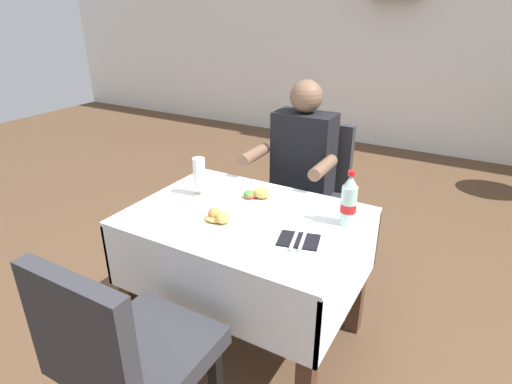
{
  "coord_description": "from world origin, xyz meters",
  "views": [
    {
      "loc": [
        0.89,
        -1.32,
        1.66
      ],
      "look_at": [
        -0.03,
        0.3,
        0.82
      ],
      "focal_mm": 29.59,
      "sensor_mm": 36.0,
      "label": 1
    }
  ],
  "objects_px": {
    "seated_diner_far": "(299,173)",
    "napkin_cutlery_set": "(299,240)",
    "chair_far_diner_seat": "(309,191)",
    "beer_glass_left": "(199,176)",
    "plate_near_camera": "(216,219)",
    "main_dining_table": "(246,247)",
    "plate_far_diner": "(254,195)",
    "cola_bottle_primary": "(349,202)",
    "chair_near_camera_side": "(128,354)"
  },
  "relations": [
    {
      "from": "chair_near_camera_side",
      "to": "beer_glass_left",
      "type": "height_order",
      "value": "chair_near_camera_side"
    },
    {
      "from": "chair_near_camera_side",
      "to": "plate_far_diner",
      "type": "distance_m",
      "value": 0.99
    },
    {
      "from": "plate_far_diner",
      "to": "beer_glass_left",
      "type": "xyz_separation_m",
      "value": [
        -0.27,
        -0.1,
        0.09
      ]
    },
    {
      "from": "plate_near_camera",
      "to": "plate_far_diner",
      "type": "distance_m",
      "value": 0.31
    },
    {
      "from": "chair_near_camera_side",
      "to": "cola_bottle_primary",
      "type": "xyz_separation_m",
      "value": [
        0.44,
        0.94,
        0.3
      ]
    },
    {
      "from": "plate_near_camera",
      "to": "napkin_cutlery_set",
      "type": "bearing_deg",
      "value": 6.14
    },
    {
      "from": "chair_far_diner_seat",
      "to": "plate_near_camera",
      "type": "xyz_separation_m",
      "value": [
        -0.07,
        -0.93,
        0.2
      ]
    },
    {
      "from": "napkin_cutlery_set",
      "to": "cola_bottle_primary",
      "type": "bearing_deg",
      "value": 63.03
    },
    {
      "from": "chair_far_diner_seat",
      "to": "seated_diner_far",
      "type": "xyz_separation_m",
      "value": [
        -0.03,
        -0.11,
        0.16
      ]
    },
    {
      "from": "chair_near_camera_side",
      "to": "plate_near_camera",
      "type": "bearing_deg",
      "value": 96.4
    },
    {
      "from": "plate_far_diner",
      "to": "chair_near_camera_side",
      "type": "bearing_deg",
      "value": -86.84
    },
    {
      "from": "chair_far_diner_seat",
      "to": "beer_glass_left",
      "type": "xyz_separation_m",
      "value": [
        -0.32,
        -0.71,
        0.29
      ]
    },
    {
      "from": "beer_glass_left",
      "to": "plate_near_camera",
      "type": "bearing_deg",
      "value": -40.77
    },
    {
      "from": "seated_diner_far",
      "to": "main_dining_table",
      "type": "bearing_deg",
      "value": -87.47
    },
    {
      "from": "chair_near_camera_side",
      "to": "plate_far_diner",
      "type": "bearing_deg",
      "value": 93.16
    },
    {
      "from": "cola_bottle_primary",
      "to": "plate_near_camera",
      "type": "bearing_deg",
      "value": -150.78
    },
    {
      "from": "beer_glass_left",
      "to": "main_dining_table",
      "type": "bearing_deg",
      "value": -13.9
    },
    {
      "from": "seated_diner_far",
      "to": "plate_far_diner",
      "type": "bearing_deg",
      "value": -92.64
    },
    {
      "from": "main_dining_table",
      "to": "beer_glass_left",
      "type": "xyz_separation_m",
      "value": [
        -0.32,
        0.08,
        0.28
      ]
    },
    {
      "from": "beer_glass_left",
      "to": "napkin_cutlery_set",
      "type": "distance_m",
      "value": 0.67
    },
    {
      "from": "plate_near_camera",
      "to": "seated_diner_far",
      "type": "bearing_deg",
      "value": 86.97
    },
    {
      "from": "main_dining_table",
      "to": "beer_glass_left",
      "type": "relative_size",
      "value": 5.39
    },
    {
      "from": "chair_near_camera_side",
      "to": "beer_glass_left",
      "type": "bearing_deg",
      "value": 110.45
    },
    {
      "from": "chair_far_diner_seat",
      "to": "plate_near_camera",
      "type": "bearing_deg",
      "value": -94.53
    },
    {
      "from": "seated_diner_far",
      "to": "napkin_cutlery_set",
      "type": "distance_m",
      "value": 0.85
    },
    {
      "from": "main_dining_table",
      "to": "plate_far_diner",
      "type": "xyz_separation_m",
      "value": [
        -0.05,
        0.18,
        0.2
      ]
    },
    {
      "from": "beer_glass_left",
      "to": "napkin_cutlery_set",
      "type": "xyz_separation_m",
      "value": [
        0.64,
        -0.17,
        -0.1
      ]
    },
    {
      "from": "cola_bottle_primary",
      "to": "plate_far_diner",
      "type": "bearing_deg",
      "value": 177.33
    },
    {
      "from": "chair_near_camera_side",
      "to": "plate_far_diner",
      "type": "xyz_separation_m",
      "value": [
        -0.05,
        0.97,
        0.2
      ]
    },
    {
      "from": "plate_far_diner",
      "to": "napkin_cutlery_set",
      "type": "bearing_deg",
      "value": -36.04
    },
    {
      "from": "plate_near_camera",
      "to": "plate_far_diner",
      "type": "height_order",
      "value": "plate_far_diner"
    },
    {
      "from": "main_dining_table",
      "to": "seated_diner_far",
      "type": "distance_m",
      "value": 0.7
    },
    {
      "from": "plate_far_diner",
      "to": "chair_far_diner_seat",
      "type": "bearing_deg",
      "value": 85.02
    },
    {
      "from": "chair_far_diner_seat",
      "to": "plate_far_diner",
      "type": "height_order",
      "value": "chair_far_diner_seat"
    },
    {
      "from": "plate_near_camera",
      "to": "cola_bottle_primary",
      "type": "height_order",
      "value": "cola_bottle_primary"
    },
    {
      "from": "cola_bottle_primary",
      "to": "beer_glass_left",
      "type": "bearing_deg",
      "value": -174.56
    },
    {
      "from": "seated_diner_far",
      "to": "plate_far_diner",
      "type": "xyz_separation_m",
      "value": [
        -0.02,
        -0.5,
        0.05
      ]
    },
    {
      "from": "plate_far_diner",
      "to": "cola_bottle_primary",
      "type": "bearing_deg",
      "value": -2.67
    },
    {
      "from": "chair_far_diner_seat",
      "to": "seated_diner_far",
      "type": "bearing_deg",
      "value": -105.43
    },
    {
      "from": "chair_far_diner_seat",
      "to": "napkin_cutlery_set",
      "type": "bearing_deg",
      "value": -70.15
    },
    {
      "from": "plate_near_camera",
      "to": "napkin_cutlery_set",
      "type": "relative_size",
      "value": 1.29
    },
    {
      "from": "beer_glass_left",
      "to": "cola_bottle_primary",
      "type": "xyz_separation_m",
      "value": [
        0.77,
        0.07,
        0.01
      ]
    },
    {
      "from": "plate_near_camera",
      "to": "beer_glass_left",
      "type": "bearing_deg",
      "value": 139.23
    },
    {
      "from": "chair_far_diner_seat",
      "to": "beer_glass_left",
      "type": "bearing_deg",
      "value": -114.58
    },
    {
      "from": "plate_near_camera",
      "to": "chair_near_camera_side",
      "type": "bearing_deg",
      "value": -83.6
    },
    {
      "from": "chair_far_diner_seat",
      "to": "cola_bottle_primary",
      "type": "distance_m",
      "value": 0.83
    },
    {
      "from": "chair_near_camera_side",
      "to": "plate_near_camera",
      "type": "relative_size",
      "value": 3.82
    },
    {
      "from": "chair_near_camera_side",
      "to": "plate_far_diner",
      "type": "height_order",
      "value": "chair_near_camera_side"
    },
    {
      "from": "plate_far_diner",
      "to": "napkin_cutlery_set",
      "type": "distance_m",
      "value": 0.46
    },
    {
      "from": "main_dining_table",
      "to": "plate_far_diner",
      "type": "distance_m",
      "value": 0.27
    }
  ]
}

